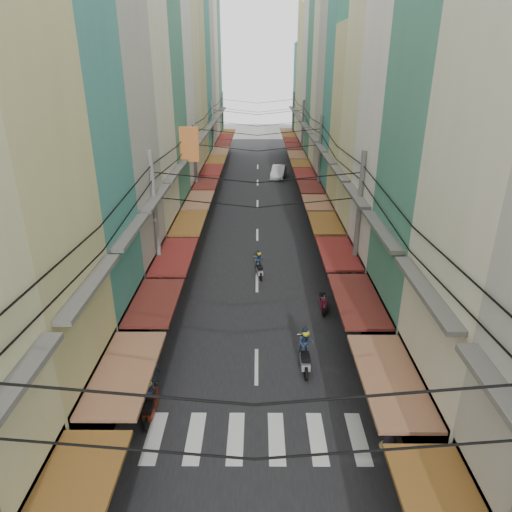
{
  "coord_description": "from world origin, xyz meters",
  "views": [
    {
      "loc": [
        0.06,
        -17.93,
        11.89
      ],
      "look_at": [
        -0.05,
        4.33,
        2.41
      ],
      "focal_mm": 32.0,
      "sensor_mm": 36.0,
      "label": 1
    }
  ],
  "objects_px": {
    "market_umbrella": "(483,403)",
    "traffic_sign": "(433,395)",
    "white_car": "(278,178)",
    "bicycle": "(382,322)"
  },
  "relations": [
    {
      "from": "white_car",
      "to": "traffic_sign",
      "type": "distance_m",
      "value": 38.46
    },
    {
      "from": "white_car",
      "to": "market_umbrella",
      "type": "xyz_separation_m",
      "value": [
        4.88,
        -38.72,
        1.97
      ]
    },
    {
      "from": "bicycle",
      "to": "market_umbrella",
      "type": "bearing_deg",
      "value": -164.11
    },
    {
      "from": "bicycle",
      "to": "traffic_sign",
      "type": "distance_m",
      "value": 7.91
    },
    {
      "from": "bicycle",
      "to": "market_umbrella",
      "type": "relative_size",
      "value": 0.78
    },
    {
      "from": "market_umbrella",
      "to": "white_car",
      "type": "bearing_deg",
      "value": 97.18
    },
    {
      "from": "market_umbrella",
      "to": "traffic_sign",
      "type": "height_order",
      "value": "traffic_sign"
    },
    {
      "from": "white_car",
      "to": "traffic_sign",
      "type": "height_order",
      "value": "traffic_sign"
    },
    {
      "from": "white_car",
      "to": "bicycle",
      "type": "xyz_separation_m",
      "value": [
        3.89,
        -30.58,
        0.0
      ]
    },
    {
      "from": "white_car",
      "to": "bicycle",
      "type": "bearing_deg",
      "value": -74.24
    }
  ]
}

